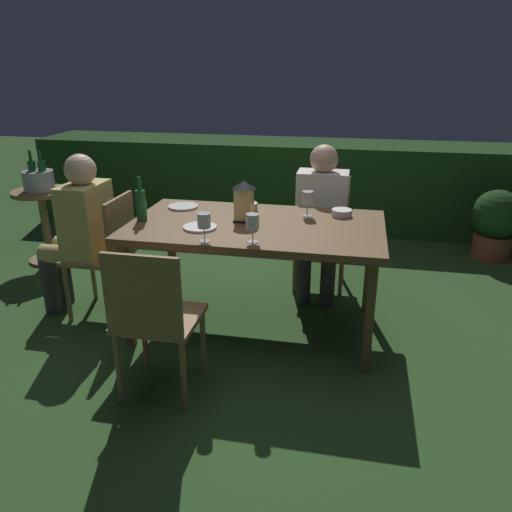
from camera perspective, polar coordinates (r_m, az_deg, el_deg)
ground_plane at (r=3.54m, az=0.00°, el=-7.90°), size 16.00×16.00×0.00m
dining_table at (r=3.27m, az=0.00°, el=2.73°), size 1.62×0.93×0.75m
chair_head_near at (r=3.68m, az=-16.39°, el=0.65°), size 0.40×0.42×0.87m
person_in_mustard at (r=3.73m, az=-19.30°, el=3.03°), size 0.48×0.38×1.15m
chair_side_left_a at (r=2.69m, az=-11.42°, el=-6.68°), size 0.42×0.40×0.87m
chair_side_right_b at (r=4.09m, az=7.44°, el=3.41°), size 0.42×0.40×0.87m
person_in_cream at (r=3.86m, az=7.31°, el=4.69°), size 0.38×0.47×1.15m
lantern_centerpiece at (r=3.26m, az=-1.36°, el=6.46°), size 0.15×0.15×0.27m
green_bottle_on_table at (r=3.36m, az=-12.84°, el=5.71°), size 0.07×0.07×0.29m
wine_glass_a at (r=3.39m, az=5.83°, el=6.41°), size 0.08×0.08×0.17m
wine_glass_b at (r=2.90m, az=-5.88°, el=3.84°), size 0.08×0.08×0.17m
wine_glass_c at (r=2.87m, az=-0.39°, el=3.76°), size 0.08×0.08×0.17m
plate_a at (r=3.64m, az=-8.20°, el=5.54°), size 0.21×0.21×0.01m
plate_b at (r=3.17m, az=-6.33°, el=3.24°), size 0.21×0.21×0.01m
bowl_olives at (r=3.45m, az=9.65°, el=4.86°), size 0.14×0.14×0.05m
bowl_bread at (r=3.53m, az=-0.91°, el=5.63°), size 0.13×0.13×0.05m
side_table at (r=4.91m, az=-22.78°, el=4.30°), size 0.49×0.49×0.66m
ice_bucket at (r=4.83m, az=-23.32°, el=8.01°), size 0.26×0.26×0.34m
hedge_backdrop at (r=5.69m, az=5.02°, el=8.19°), size 5.88×0.79×0.90m
potted_plant_by_hedge at (r=5.12m, az=25.40°, el=3.51°), size 0.45×0.45×0.64m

